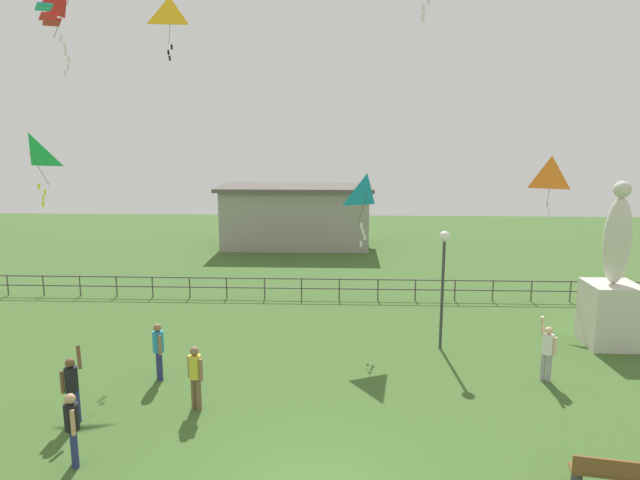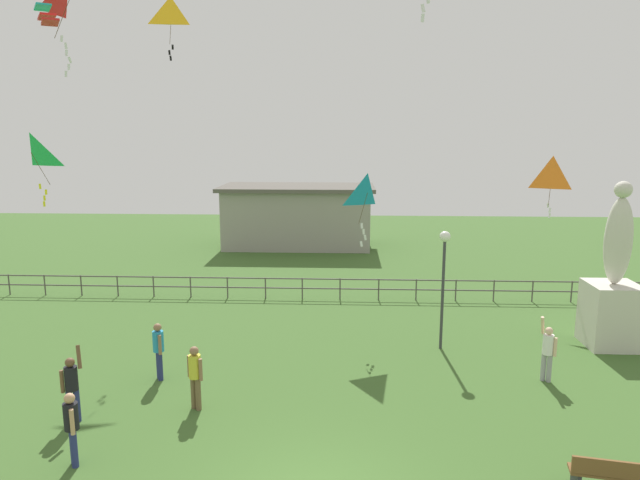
{
  "view_description": "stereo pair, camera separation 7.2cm",
  "coord_description": "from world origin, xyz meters",
  "px_view_note": "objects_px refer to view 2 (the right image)",
  "views": [
    {
      "loc": [
        0.54,
        -10.08,
        7.22
      ],
      "look_at": [
        -0.15,
        6.39,
        4.1
      ],
      "focal_mm": 31.7,
      "sensor_mm": 36.0,
      "label": 1
    },
    {
      "loc": [
        0.61,
        -10.08,
        7.22
      ],
      "look_at": [
        -0.15,
        6.39,
        4.1
      ],
      "focal_mm": 31.7,
      "sensor_mm": 36.0,
      "label": 2
    }
  ],
  "objects_px": {
    "person_4": "(159,347)",
    "person_2": "(72,385)",
    "kite_3": "(31,154)",
    "person_0": "(195,373)",
    "kite_4": "(367,195)",
    "lamppost": "(444,263)",
    "person_3": "(72,424)",
    "person_1": "(548,350)",
    "kite_2": "(552,174)",
    "kite_0": "(171,16)",
    "statue_monument": "(613,294)",
    "park_bench": "(609,475)"
  },
  "relations": [
    {
      "from": "statue_monument",
      "to": "person_4",
      "type": "distance_m",
      "value": 15.03
    },
    {
      "from": "kite_2",
      "to": "kite_4",
      "type": "distance_m",
      "value": 8.76
    },
    {
      "from": "kite_2",
      "to": "person_3",
      "type": "bearing_deg",
      "value": -138.72
    },
    {
      "from": "statue_monument",
      "to": "kite_3",
      "type": "xyz_separation_m",
      "value": [
        -20.51,
        1.18,
        4.66
      ]
    },
    {
      "from": "person_4",
      "to": "statue_monument",
      "type": "bearing_deg",
      "value": 13.11
    },
    {
      "from": "person_1",
      "to": "person_3",
      "type": "relative_size",
      "value": 1.15
    },
    {
      "from": "lamppost",
      "to": "person_2",
      "type": "bearing_deg",
      "value": -151.48
    },
    {
      "from": "kite_0",
      "to": "person_3",
      "type": "bearing_deg",
      "value": -84.36
    },
    {
      "from": "person_0",
      "to": "person_2",
      "type": "bearing_deg",
      "value": -163.88
    },
    {
      "from": "lamppost",
      "to": "person_0",
      "type": "height_order",
      "value": "lamppost"
    },
    {
      "from": "person_3",
      "to": "kite_3",
      "type": "xyz_separation_m",
      "value": [
        -5.45,
        9.05,
        5.51
      ]
    },
    {
      "from": "kite_2",
      "to": "kite_0",
      "type": "bearing_deg",
      "value": 178.51
    },
    {
      "from": "person_0",
      "to": "person_2",
      "type": "distance_m",
      "value": 3.03
    },
    {
      "from": "kite_2",
      "to": "kite_3",
      "type": "distance_m",
      "value": 20.22
    },
    {
      "from": "person_3",
      "to": "person_4",
      "type": "height_order",
      "value": "person_4"
    },
    {
      "from": "lamppost",
      "to": "person_3",
      "type": "bearing_deg",
      "value": -141.43
    },
    {
      "from": "person_1",
      "to": "kite_3",
      "type": "height_order",
      "value": "kite_3"
    },
    {
      "from": "kite_0",
      "to": "person_1",
      "type": "bearing_deg",
      "value": -31.87
    },
    {
      "from": "lamppost",
      "to": "person_1",
      "type": "bearing_deg",
      "value": -42.68
    },
    {
      "from": "person_0",
      "to": "person_4",
      "type": "xyz_separation_m",
      "value": [
        -1.57,
        1.78,
        -0.01
      ]
    },
    {
      "from": "person_4",
      "to": "kite_4",
      "type": "xyz_separation_m",
      "value": [
        6.24,
        4.1,
        4.12
      ]
    },
    {
      "from": "kite_2",
      "to": "kite_3",
      "type": "height_order",
      "value": "kite_3"
    },
    {
      "from": "kite_2",
      "to": "kite_3",
      "type": "bearing_deg",
      "value": -169.71
    },
    {
      "from": "statue_monument",
      "to": "kite_3",
      "type": "relative_size",
      "value": 2.15
    },
    {
      "from": "person_4",
      "to": "kite_0",
      "type": "xyz_separation_m",
      "value": [
        -1.73,
        8.6,
        10.94
      ]
    },
    {
      "from": "park_bench",
      "to": "lamppost",
      "type": "bearing_deg",
      "value": 104.77
    },
    {
      "from": "person_4",
      "to": "kite_2",
      "type": "distance_m",
      "value": 16.83
    },
    {
      "from": "lamppost",
      "to": "kite_3",
      "type": "bearing_deg",
      "value": 173.37
    },
    {
      "from": "person_1",
      "to": "person_3",
      "type": "bearing_deg",
      "value": -157.75
    },
    {
      "from": "statue_monument",
      "to": "kite_0",
      "type": "bearing_deg",
      "value": 162.37
    },
    {
      "from": "person_0",
      "to": "kite_4",
      "type": "bearing_deg",
      "value": 51.5
    },
    {
      "from": "person_4",
      "to": "person_2",
      "type": "bearing_deg",
      "value": -117.12
    },
    {
      "from": "statue_monument",
      "to": "park_bench",
      "type": "xyz_separation_m",
      "value": [
        -3.76,
        -8.42,
        -1.37
      ]
    },
    {
      "from": "person_2",
      "to": "kite_4",
      "type": "distance_m",
      "value": 10.93
    },
    {
      "from": "person_3",
      "to": "kite_4",
      "type": "height_order",
      "value": "kite_4"
    },
    {
      "from": "person_4",
      "to": "kite_0",
      "type": "relative_size",
      "value": 0.7
    },
    {
      "from": "lamppost",
      "to": "person_4",
      "type": "xyz_separation_m",
      "value": [
        -8.77,
        -2.88,
        -1.99
      ]
    },
    {
      "from": "statue_monument",
      "to": "kite_0",
      "type": "relative_size",
      "value": 2.31
    },
    {
      "from": "park_bench",
      "to": "person_3",
      "type": "bearing_deg",
      "value": 177.22
    },
    {
      "from": "person_3",
      "to": "kite_0",
      "type": "xyz_separation_m",
      "value": [
        -1.29,
        13.07,
        10.96
      ]
    },
    {
      "from": "person_2",
      "to": "kite_3",
      "type": "distance_m",
      "value": 10.12
    },
    {
      "from": "person_3",
      "to": "kite_2",
      "type": "bearing_deg",
      "value": 41.28
    },
    {
      "from": "lamppost",
      "to": "park_bench",
      "type": "height_order",
      "value": "lamppost"
    },
    {
      "from": "park_bench",
      "to": "person_0",
      "type": "relative_size",
      "value": 0.89
    },
    {
      "from": "person_4",
      "to": "kite_0",
      "type": "distance_m",
      "value": 14.02
    },
    {
      "from": "kite_0",
      "to": "kite_3",
      "type": "height_order",
      "value": "kite_0"
    },
    {
      "from": "kite_3",
      "to": "kite_4",
      "type": "bearing_deg",
      "value": -2.26
    },
    {
      "from": "statue_monument",
      "to": "lamppost",
      "type": "xyz_separation_m",
      "value": [
        -5.84,
        -0.53,
        1.16
      ]
    },
    {
      "from": "lamppost",
      "to": "person_3",
      "type": "height_order",
      "value": "lamppost"
    },
    {
      "from": "person_2",
      "to": "person_3",
      "type": "xyz_separation_m",
      "value": [
        0.9,
        -1.85,
        -0.04
      ]
    }
  ]
}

